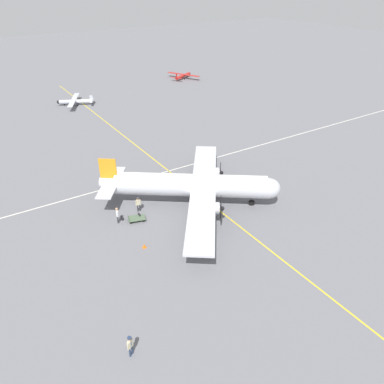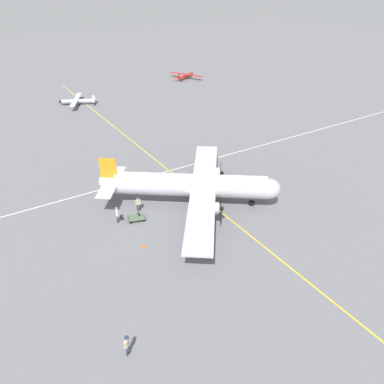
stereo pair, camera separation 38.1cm
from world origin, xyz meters
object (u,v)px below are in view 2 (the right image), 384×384
baggage_cart (136,218)px  light_aircraft_distant (186,76)px  crew_foreground (127,343)px  passenger_boarding (117,213)px  light_aircraft_taxiing (77,101)px  airliner_main (195,185)px  suitcase_upright_spare (139,215)px  ramp_agent (138,202)px  traffic_cone (143,245)px  suitcase_near_door (122,218)px

baggage_cart → light_aircraft_distant: (-49.89, 36.22, 0.49)m
crew_foreground → light_aircraft_distant: size_ratio=0.21×
passenger_boarding → light_aircraft_taxiing: light_aircraft_taxiing is taller
airliner_main → passenger_boarding: bearing=-151.7°
suitcase_upright_spare → light_aircraft_taxiing: (-42.79, 6.45, 0.54)m
baggage_cart → light_aircraft_distant: 61.65m
ramp_agent → baggage_cart: size_ratio=0.84×
ramp_agent → traffic_cone: ramp_agent is taller
light_aircraft_distant → passenger_boarding: bearing=-154.9°
airliner_main → passenger_boarding: 9.01m
crew_foreground → suitcase_near_door: 16.61m
light_aircraft_taxiing → traffic_cone: (47.61, -8.25, -0.58)m
airliner_main → crew_foreground: size_ratio=11.42×
airliner_main → suitcase_near_door: 8.68m
crew_foreground → suitcase_near_door: bearing=-140.2°
airliner_main → suitcase_near_door: (-1.42, -8.29, -2.16)m
traffic_cone → crew_foreground: bearing=-30.6°
airliner_main → suitcase_upright_spare: 6.95m
suitcase_upright_spare → light_aircraft_taxiing: bearing=171.4°
traffic_cone → suitcase_near_door: bearing=179.1°
suitcase_upright_spare → crew_foreground: bearing=-27.5°
ramp_agent → suitcase_upright_spare: ramp_agent is taller
light_aircraft_distant → ramp_agent: bearing=-153.3°
baggage_cart → traffic_cone: baggage_cart is taller
crew_foreground → passenger_boarding: size_ratio=0.97×
crew_foreground → ramp_agent: (-16.02, 8.22, -0.03)m
passenger_boarding → suitcase_upright_spare: bearing=94.5°
suitcase_near_door → baggage_cart: size_ratio=0.23×
airliner_main → light_aircraft_taxiing: 43.60m
traffic_cone → airliner_main: bearing=115.7°
crew_foreground → suitcase_near_door: size_ratio=3.79×
ramp_agent → light_aircraft_taxiing: size_ratio=0.19×
airliner_main → baggage_cart: airliner_main is taller
suitcase_upright_spare → light_aircraft_taxiing: 43.28m
light_aircraft_taxiing → traffic_cone: light_aircraft_taxiing is taller
suitcase_upright_spare → traffic_cone: suitcase_upright_spare is taller
suitcase_near_door → suitcase_upright_spare: (0.64, 1.72, 0.04)m
passenger_boarding → light_aircraft_taxiing: bearing=-177.1°
airliner_main → crew_foreground: (14.04, -14.29, -1.26)m
airliner_main → traffic_cone: bearing=-118.3°
light_aircraft_taxiing → crew_foreground: bearing=101.9°
suitcase_upright_spare → traffic_cone: 5.15m
suitcase_near_door → suitcase_upright_spare: 1.83m
light_aircraft_taxiing → suitcase_near_door: bearing=104.7°
ramp_agent → light_aircraft_distant: (-48.40, 35.24, -0.32)m
passenger_boarding → suitcase_upright_spare: size_ratio=3.38×
light_aircraft_taxiing → traffic_cone: bearing=105.9°
suitcase_upright_spare → light_aircraft_distant: (-49.60, 35.75, 0.51)m
suitcase_upright_spare → light_aircraft_taxiing: size_ratio=0.06×
suitcase_near_door → light_aircraft_distant: bearing=142.6°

